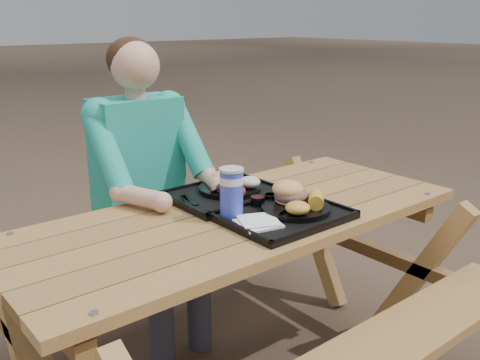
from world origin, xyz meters
TOP-DOWN VIEW (x-y plane):
  - picnic_table at (0.00, 0.00)m, footprint 1.80×1.49m
  - tray_near at (0.08, -0.16)m, footprint 0.45×0.35m
  - tray_far at (0.07, 0.18)m, footprint 0.45×0.35m
  - plate_near at (0.14, -0.16)m, footprint 0.26×0.26m
  - plate_far at (0.10, 0.19)m, footprint 0.26×0.26m
  - napkin_stack at (-0.06, -0.18)m, footprint 0.16×0.16m
  - soda_cup at (-0.08, -0.05)m, footprint 0.08×0.08m
  - condiment_bbq at (0.07, -0.02)m, footprint 0.06×0.06m
  - condiment_mustard at (0.14, -0.02)m, footprint 0.05×0.05m
  - sandwich at (0.16, -0.12)m, footprint 0.13×0.13m
  - mac_cheese at (0.08, -0.22)m, footprint 0.09×0.09m
  - corn_cob at (0.19, -0.22)m, footprint 0.14×0.14m
  - cutlery_far at (-0.10, 0.19)m, footprint 0.05×0.14m
  - burger at (0.09, 0.23)m, footprint 0.10×0.10m
  - baked_beans at (0.04, 0.14)m, footprint 0.09×0.09m
  - potato_salad at (0.15, 0.12)m, footprint 0.09×0.09m
  - diner at (-0.10, 0.60)m, footprint 0.48×0.84m

SIDE VIEW (x-z plane):
  - picnic_table at x=0.00m, z-range 0.00..0.75m
  - diner at x=-0.10m, z-range 0.00..1.28m
  - tray_near at x=0.08m, z-range 0.75..0.77m
  - tray_far at x=0.07m, z-range 0.75..0.77m
  - cutlery_far at x=-0.10m, z-range 0.77..0.78m
  - napkin_stack at x=-0.06m, z-range 0.77..0.79m
  - plate_near at x=0.14m, z-range 0.77..0.79m
  - plate_far at x=0.10m, z-range 0.77..0.79m
  - condiment_mustard at x=0.14m, z-range 0.77..0.80m
  - condiment_bbq at x=0.07m, z-range 0.77..0.80m
  - baked_beans at x=0.04m, z-range 0.79..0.83m
  - mac_cheese at x=0.08m, z-range 0.79..0.84m
  - potato_salad at x=0.15m, z-range 0.79..0.84m
  - corn_cob at x=0.19m, z-range 0.79..0.85m
  - burger at x=0.09m, z-range 0.79..0.88m
  - soda_cup at x=-0.08m, z-range 0.77..0.94m
  - sandwich at x=0.16m, z-range 0.79..0.92m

